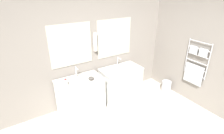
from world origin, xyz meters
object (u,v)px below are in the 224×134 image
vanity_left (81,96)px  toiletry_bottle (66,83)px  vanity_right (121,83)px  amenity_bowl (91,78)px  waste_bin (166,86)px

vanity_left → toiletry_bottle: bearing=-169.6°
vanity_right → amenity_bowl: size_ratio=8.19×
toiletry_bottle → waste_bin: (2.53, -0.35, -0.71)m
vanity_right → toiletry_bottle: (-1.36, -0.06, 0.46)m
vanity_right → toiletry_bottle: toiletry_bottle is taller
waste_bin → vanity_left: bearing=169.8°
vanity_right → amenity_bowl: amenity_bowl is taller
amenity_bowl → vanity_right: bearing=6.4°
toiletry_bottle → amenity_bowl: toiletry_bottle is taller
vanity_left → toiletry_bottle: toiletry_bottle is taller
waste_bin → toiletry_bottle: bearing=172.2°
vanity_right → toiletry_bottle: 1.44m
amenity_bowl → toiletry_bottle: bearing=175.7°
vanity_right → amenity_bowl: 0.95m
amenity_bowl → vanity_left: bearing=155.9°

